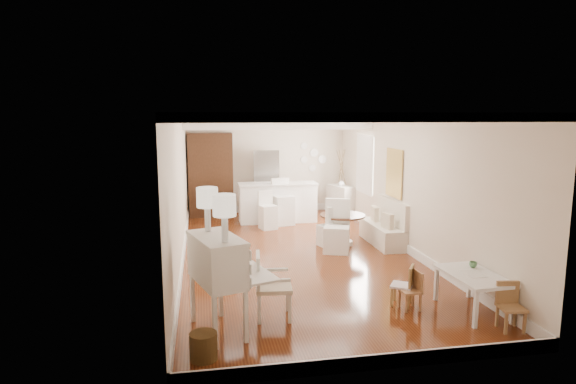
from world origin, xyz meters
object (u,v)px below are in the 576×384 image
object	(u,v)px
gustavian_armchair	(274,286)
bar_stool_left	(268,210)
pantry_cabinet	(211,175)
kids_chair_b	(402,285)
bar_stool_right	(283,202)
slip_chair_near	(337,226)
wicker_basket	(203,346)
sideboard	(341,201)
dining_table	(342,230)
slip_chair_far	(330,226)
kids_chair_a	(410,290)
kids_chair_c	(511,307)
fridge	(279,182)
kids_table	(472,293)
breakfast_counter	(278,202)
secretary_bureau	(217,284)

from	to	relation	value
gustavian_armchair	bar_stool_left	world-z (taller)	bar_stool_left
bar_stool_left	pantry_cabinet	bearing A→B (deg)	110.36
kids_chair_b	bar_stool_right	distance (m)	5.62
slip_chair_near	pantry_cabinet	world-z (taller)	pantry_cabinet
wicker_basket	sideboard	size ratio (longest dim) A/B	0.36
dining_table	slip_chair_far	size ratio (longest dim) A/B	1.09
kids_chair_a	wicker_basket	bearing A→B (deg)	-74.73
dining_table	slip_chair_near	distance (m)	0.62
kids_chair_c	fridge	world-z (taller)	fridge
wicker_basket	kids_table	world-z (taller)	kids_table
kids_table	slip_chair_far	size ratio (longest dim) A/B	1.25
kids_chair_c	slip_chair_far	distance (m)	4.55
breakfast_counter	bar_stool_right	bearing A→B (deg)	-76.04
secretary_bureau	bar_stool_left	distance (m)	5.73
kids_table	fridge	xyz separation A→B (m)	(-1.60, 7.36, 0.62)
breakfast_counter	bar_stool_left	distance (m)	0.85
pantry_cabinet	slip_chair_far	bearing A→B (deg)	-56.47
slip_chair_far	gustavian_armchair	bearing A→B (deg)	42.86
bar_stool_right	slip_chair_far	bearing A→B (deg)	-86.59
gustavian_armchair	wicker_basket	bearing A→B (deg)	142.25
bar_stool_right	sideboard	size ratio (longest dim) A/B	1.32
bar_stool_right	pantry_cabinet	distance (m)	2.36
breakfast_counter	fridge	bearing A→B (deg)	79.22
kids_chair_b	fridge	bearing A→B (deg)	-140.66
kids_table	dining_table	xyz separation A→B (m)	(-0.78, 3.80, 0.05)
secretary_bureau	fridge	world-z (taller)	fridge
secretary_bureau	pantry_cabinet	world-z (taller)	pantry_cabinet
kids_chair_c	fridge	size ratio (longest dim) A/B	0.35
kids_table	kids_chair_b	distance (m)	0.98
bar_stool_left	sideboard	bearing A→B (deg)	13.07
slip_chair_near	pantry_cabinet	size ratio (longest dim) A/B	0.47
kids_table	kids_chair_a	xyz separation A→B (m)	(-0.84, 0.24, 0.01)
kids_chair_c	bar_stool_left	xyz separation A→B (m)	(-2.32, 6.19, 0.15)
wicker_basket	kids_chair_a	bearing A→B (deg)	17.73
dining_table	kids_chair_a	bearing A→B (deg)	-90.88
kids_table	kids_chair_a	world-z (taller)	kids_chair_a
gustavian_armchair	kids_chair_c	bearing A→B (deg)	-101.80
wicker_basket	kids_chair_c	size ratio (longest dim) A/B	0.50
pantry_cabinet	fridge	xyz separation A→B (m)	(1.90, -0.03, -0.25)
bar_stool_right	kids_chair_a	bearing A→B (deg)	-93.84
sideboard	wicker_basket	bearing A→B (deg)	-135.69
kids_table	kids_chair_b	size ratio (longest dim) A/B	1.80
kids_table	sideboard	bearing A→B (deg)	89.54
kids_chair_a	fridge	world-z (taller)	fridge
kids_chair_b	slip_chair_far	xyz separation A→B (m)	(-0.18, 3.33, 0.14)
kids_chair_b	dining_table	bearing A→B (deg)	-148.33
secretary_bureau	breakfast_counter	world-z (taller)	secretary_bureau
secretary_bureau	kids_chair_b	distance (m)	2.75
secretary_bureau	wicker_basket	world-z (taller)	secretary_bureau
kids_table	kids_chair_a	distance (m)	0.87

